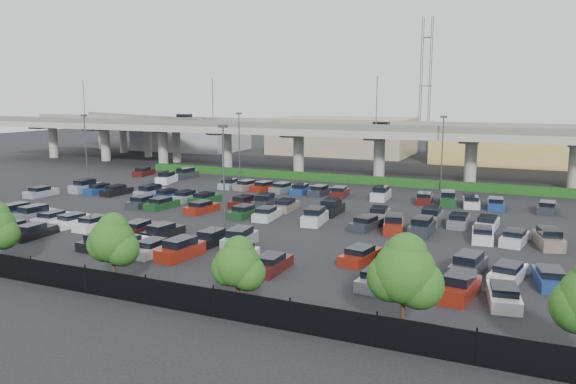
# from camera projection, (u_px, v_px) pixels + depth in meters

# --- Properties ---
(ground) EXTENTS (280.00, 280.00, 0.00)m
(ground) POSITION_uv_depth(u_px,v_px,m) (261.00, 213.00, 63.33)
(ground) COLOR black
(overpass) EXTENTS (150.00, 13.00, 15.80)m
(overpass) POSITION_uv_depth(u_px,v_px,m) (348.00, 133.00, 91.01)
(overpass) COLOR gray
(overpass) RESTS_ON ground
(on_ramp) EXTENTS (50.93, 30.13, 8.80)m
(on_ramp) POSITION_uv_depth(u_px,v_px,m) (136.00, 124.00, 121.81)
(on_ramp) COLOR gray
(on_ramp) RESTS_ON ground
(hedge) EXTENTS (66.00, 1.60, 1.10)m
(hedge) POSITION_uv_depth(u_px,v_px,m) (335.00, 178.00, 85.71)
(hedge) COLOR #174213
(hedge) RESTS_ON ground
(fence) EXTENTS (70.00, 0.10, 2.00)m
(fence) POSITION_uv_depth(u_px,v_px,m) (74.00, 278.00, 38.02)
(fence) COLOR black
(fence) RESTS_ON ground
(tree_row) EXTENTS (65.07, 3.66, 5.94)m
(tree_row) POSITION_uv_depth(u_px,v_px,m) (96.00, 237.00, 38.59)
(tree_row) COLOR #332316
(tree_row) RESTS_ON ground
(parked_cars) EXTENTS (63.14, 41.64, 1.67)m
(parked_cars) POSITION_uv_depth(u_px,v_px,m) (241.00, 213.00, 60.23)
(parked_cars) COLOR maroon
(parked_cars) RESTS_ON ground
(light_poles) EXTENTS (66.90, 48.38, 10.30)m
(light_poles) POSITION_uv_depth(u_px,v_px,m) (237.00, 154.00, 65.71)
(light_poles) COLOR #434348
(light_poles) RESTS_ON ground
(distant_buildings) EXTENTS (138.00, 24.00, 9.00)m
(distant_buildings) POSITION_uv_depth(u_px,v_px,m) (454.00, 141.00, 113.28)
(distant_buildings) COLOR gray
(distant_buildings) RESTS_ON ground
(comm_tower) EXTENTS (2.40, 2.40, 30.00)m
(comm_tower) POSITION_uv_depth(u_px,v_px,m) (425.00, 83.00, 125.56)
(comm_tower) COLOR #434348
(comm_tower) RESTS_ON ground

